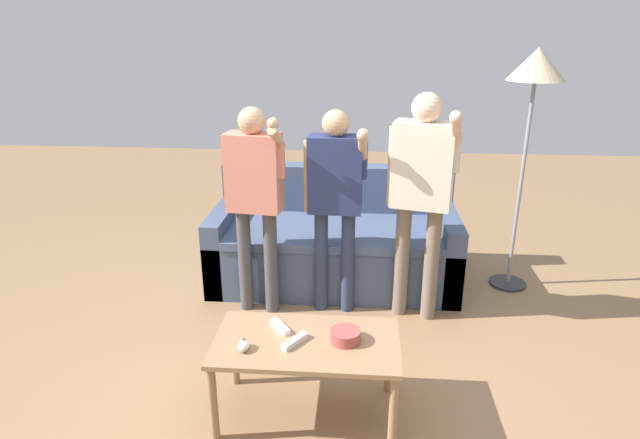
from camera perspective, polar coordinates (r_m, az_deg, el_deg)
ground_plane at (r=3.11m, az=-2.83°, el=-18.20°), size 12.00×12.00×0.00m
couch at (r=4.23m, az=1.56°, el=-2.52°), size 1.87×0.90×0.85m
coffee_table at (r=2.76m, az=-1.45°, el=-13.84°), size 0.93×0.51×0.44m
snack_bowl at (r=2.71m, az=2.72°, el=-12.30°), size 0.15×0.15×0.06m
game_remote_nunchuk at (r=2.67m, az=-8.16°, el=-13.18°), size 0.06×0.09×0.05m
floor_lamp at (r=4.06m, az=22.00°, el=13.75°), size 0.39×0.39×1.78m
player_left at (r=3.56m, az=-7.00°, el=3.36°), size 0.42×0.32×1.44m
player_center at (r=3.54m, az=1.63°, el=3.20°), size 0.42×0.33×1.42m
player_right at (r=3.50m, az=10.83°, el=3.92°), size 0.44×0.41×1.54m
game_remote_wand_near at (r=2.82m, az=-4.30°, el=-11.34°), size 0.12×0.14×0.03m
game_remote_wand_far at (r=2.70m, az=-2.72°, el=-12.85°), size 0.12×0.16×0.03m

